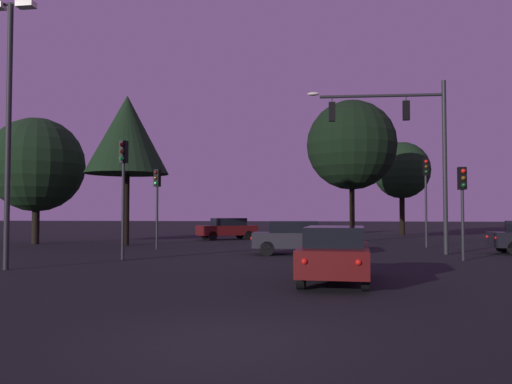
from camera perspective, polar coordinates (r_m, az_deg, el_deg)
The scene contains 14 objects.
ground_plane at distance 32.10m, azimuth 4.69°, elevation -5.67°, with size 168.00×168.00×0.00m, color black.
traffic_signal_mast_arm at distance 25.06m, azimuth 16.32°, elevation 5.93°, with size 6.35×0.52×7.99m.
traffic_light_corner_left at distance 29.73m, azimuth 18.18°, elevation 0.74°, with size 0.32×0.36×4.85m.
traffic_light_corner_right at distance 22.13m, azimuth 21.76°, elevation -0.17°, with size 0.33×0.37×3.71m.
traffic_light_median at distance 27.41m, azimuth -10.84°, elevation -0.05°, with size 0.36×0.38×4.15m.
traffic_light_far_side at distance 21.56m, azimuth -14.40°, elevation 1.72°, with size 0.33×0.37×4.80m.
car_nearside_lane at distance 14.40m, azimuth 8.72°, elevation -6.65°, with size 2.06×4.69×1.52m.
car_crossing_left at distance 23.68m, azimuth 4.43°, elevation -4.96°, with size 4.16×2.00×1.52m.
car_far_lane at distance 36.75m, azimuth -3.18°, elevation -4.01°, with size 4.37×3.66×1.52m.
parking_lot_lamp_post at distance 19.52m, azimuth -25.52°, elevation 8.92°, with size 1.70×0.36×9.02m.
tree_left_far at distance 34.82m, azimuth 10.47°, elevation 5.09°, with size 5.90×5.90×9.31m.
tree_center_horizon at distance 45.82m, azimuth 15.73°, elevation 2.29°, with size 4.81×4.81×7.92m.
tree_right_cluster at distance 31.41m, azimuth -14.00°, elevation 6.10°, with size 4.87×4.87×8.78m.
tree_lot_edge at distance 34.22m, azimuth -22.98°, elevation 2.77°, with size 5.70×5.70×7.67m.
Camera 1 is at (1.47, -7.51, 1.89)m, focal length 36.37 mm.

